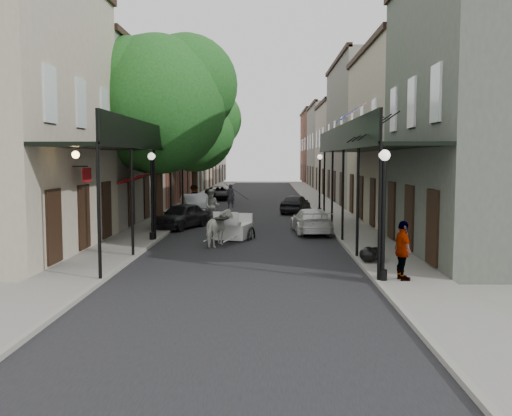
{
  "coord_description": "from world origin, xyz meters",
  "views": [
    {
      "loc": [
        0.84,
        -18.09,
        3.59
      ],
      "look_at": [
        0.35,
        4.62,
        1.6
      ],
      "focal_mm": 40.0,
      "sensor_mm": 36.0,
      "label": 1
    }
  ],
  "objects_px": {
    "tree_near": "(166,99)",
    "lamppost_right_near": "(383,213)",
    "lamppost_right_far": "(320,183)",
    "car_left_near": "(181,216)",
    "horse": "(220,228)",
    "pedestrian_sidewalk_left": "(194,197)",
    "car_left_far": "(218,193)",
    "pedestrian_walking": "(212,206)",
    "tree_far": "(199,128)",
    "pedestrian_sidewalk_right": "(403,251)",
    "car_right_near": "(311,221)",
    "carriage": "(236,217)",
    "lamppost_left": "(152,194)",
    "car_left_mid": "(196,206)",
    "car_right_far": "(296,204)"
  },
  "relations": [
    {
      "from": "lamppost_left",
      "to": "car_right_near",
      "type": "xyz_separation_m",
      "value": [
        7.01,
        3.01,
        -1.45
      ]
    },
    {
      "from": "lamppost_right_far",
      "to": "car_left_far",
      "type": "relative_size",
      "value": 0.87
    },
    {
      "from": "pedestrian_sidewalk_left",
      "to": "car_right_near",
      "type": "bearing_deg",
      "value": 99.49
    },
    {
      "from": "tree_near",
      "to": "horse",
      "type": "bearing_deg",
      "value": -59.9
    },
    {
      "from": "horse",
      "to": "pedestrian_sidewalk_right",
      "type": "xyz_separation_m",
      "value": [
        5.81,
        -6.9,
        0.23
      ]
    },
    {
      "from": "lamppost_left",
      "to": "car_left_near",
      "type": "distance_m",
      "value": 5.0
    },
    {
      "from": "tree_near",
      "to": "horse",
      "type": "relative_size",
      "value": 5.46
    },
    {
      "from": "pedestrian_sidewalk_right",
      "to": "car_left_mid",
      "type": "relative_size",
      "value": 0.4
    },
    {
      "from": "pedestrian_sidewalk_left",
      "to": "car_right_near",
      "type": "distance_m",
      "value": 13.44
    },
    {
      "from": "tree_near",
      "to": "tree_far",
      "type": "distance_m",
      "value": 14.02
    },
    {
      "from": "lamppost_left",
      "to": "carriage",
      "type": "height_order",
      "value": "lamppost_left"
    },
    {
      "from": "lamppost_right_near",
      "to": "lamppost_left",
      "type": "bearing_deg",
      "value": 135.71
    },
    {
      "from": "car_left_far",
      "to": "lamppost_right_near",
      "type": "bearing_deg",
      "value": -89.85
    },
    {
      "from": "carriage",
      "to": "tree_far",
      "type": "bearing_deg",
      "value": 116.02
    },
    {
      "from": "lamppost_right_far",
      "to": "horse",
      "type": "distance_m",
      "value": 14.17
    },
    {
      "from": "horse",
      "to": "pedestrian_walking",
      "type": "xyz_separation_m",
      "value": [
        -1.16,
        8.69,
        0.18
      ]
    },
    {
      "from": "tree_far",
      "to": "pedestrian_walking",
      "type": "bearing_deg",
      "value": -79.61
    },
    {
      "from": "lamppost_left",
      "to": "car_left_mid",
      "type": "xyz_separation_m",
      "value": [
        0.5,
        10.57,
        -1.35
      ]
    },
    {
      "from": "pedestrian_sidewalk_left",
      "to": "pedestrian_sidewalk_right",
      "type": "xyz_separation_m",
      "value": [
        8.87,
        -22.41,
        0.01
      ]
    },
    {
      "from": "tree_near",
      "to": "lamppost_left",
      "type": "relative_size",
      "value": 2.6
    },
    {
      "from": "lamppost_right_far",
      "to": "pedestrian_sidewalk_right",
      "type": "height_order",
      "value": "lamppost_right_far"
    },
    {
      "from": "lamppost_left",
      "to": "lamppost_right_near",
      "type": "bearing_deg",
      "value": -44.29
    },
    {
      "from": "pedestrian_sidewalk_right",
      "to": "car_right_near",
      "type": "bearing_deg",
      "value": 0.27
    },
    {
      "from": "horse",
      "to": "car_right_near",
      "type": "distance_m",
      "value": 5.77
    },
    {
      "from": "tree_near",
      "to": "lamppost_left",
      "type": "distance_m",
      "value": 6.1
    },
    {
      "from": "pedestrian_walking",
      "to": "car_right_near",
      "type": "relative_size",
      "value": 0.45
    },
    {
      "from": "horse",
      "to": "car_right_near",
      "type": "relative_size",
      "value": 0.42
    },
    {
      "from": "car_left_near",
      "to": "lamppost_right_near",
      "type": "bearing_deg",
      "value": -37.35
    },
    {
      "from": "tree_far",
      "to": "car_left_near",
      "type": "distance_m",
      "value": 14.39
    },
    {
      "from": "lamppost_right_far",
      "to": "car_left_far",
      "type": "height_order",
      "value": "lamppost_right_far"
    },
    {
      "from": "horse",
      "to": "pedestrian_sidewalk_right",
      "type": "height_order",
      "value": "pedestrian_sidewalk_right"
    },
    {
      "from": "lamppost_right_far",
      "to": "car_left_near",
      "type": "height_order",
      "value": "lamppost_right_far"
    },
    {
      "from": "lamppost_right_far",
      "to": "pedestrian_sidewalk_left",
      "type": "relative_size",
      "value": 2.21
    },
    {
      "from": "carriage",
      "to": "pedestrian_walking",
      "type": "bearing_deg",
      "value": 118.86
    },
    {
      "from": "car_left_far",
      "to": "car_right_far",
      "type": "distance_m",
      "value": 13.32
    },
    {
      "from": "pedestrian_walking",
      "to": "car_left_near",
      "type": "xyz_separation_m",
      "value": [
        -1.3,
        -2.82,
        -0.28
      ]
    },
    {
      "from": "pedestrian_sidewalk_right",
      "to": "car_left_far",
      "type": "distance_m",
      "value": 33.83
    },
    {
      "from": "tree_near",
      "to": "car_left_far",
      "type": "distance_m",
      "value": 21.5
    },
    {
      "from": "carriage",
      "to": "car_right_near",
      "type": "xyz_separation_m",
      "value": [
        3.49,
        1.85,
        -0.37
      ]
    },
    {
      "from": "pedestrian_walking",
      "to": "tree_far",
      "type": "bearing_deg",
      "value": 106.4
    },
    {
      "from": "pedestrian_sidewalk_right",
      "to": "pedestrian_walking",
      "type": "bearing_deg",
      "value": 15.29
    },
    {
      "from": "car_left_near",
      "to": "car_right_far",
      "type": "xyz_separation_m",
      "value": [
        6.23,
        8.23,
        -0.02
      ]
    },
    {
      "from": "lamppost_right_far",
      "to": "horse",
      "type": "relative_size",
      "value": 2.1
    },
    {
      "from": "tree_far",
      "to": "car_left_far",
      "type": "bearing_deg",
      "value": 83.23
    },
    {
      "from": "lamppost_right_far",
      "to": "car_left_near",
      "type": "xyz_separation_m",
      "value": [
        -7.7,
        -7.23,
        -1.4
      ]
    },
    {
      "from": "carriage",
      "to": "pedestrian_walking",
      "type": "distance_m",
      "value": 6.66
    },
    {
      "from": "lamppost_left",
      "to": "lamppost_right_far",
      "type": "distance_m",
      "value": 14.53
    },
    {
      "from": "lamppost_left",
      "to": "car_left_mid",
      "type": "height_order",
      "value": "lamppost_left"
    },
    {
      "from": "carriage",
      "to": "car_right_near",
      "type": "relative_size",
      "value": 0.6
    },
    {
      "from": "tree_near",
      "to": "lamppost_right_near",
      "type": "bearing_deg",
      "value": -55.73
    }
  ]
}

